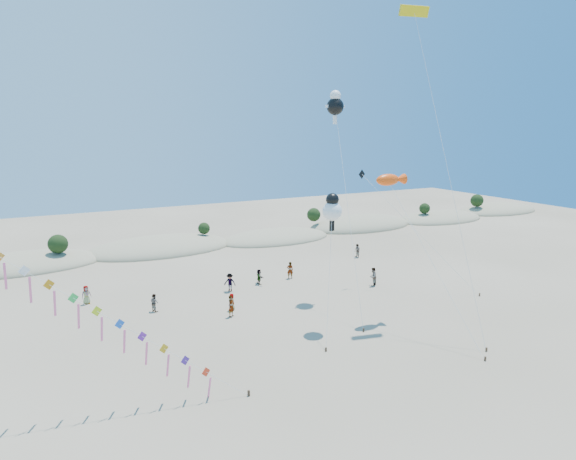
# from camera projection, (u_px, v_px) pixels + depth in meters

# --- Properties ---
(ground) EXTENTS (160.00, 160.00, 0.00)m
(ground) POSITION_uv_depth(u_px,v_px,m) (369.00, 454.00, 23.37)
(ground) COLOR #7C6D55
(ground) RESTS_ON ground
(dune_ridge) EXTENTS (145.30, 11.49, 5.57)m
(dune_ridge) POSITION_uv_depth(u_px,v_px,m) (169.00, 248.00, 63.14)
(dune_ridge) COLOR gray
(dune_ridge) RESTS_ON ground
(fish_kite) EXTENTS (2.78, 10.68, 11.93)m
(fish_kite) POSITION_uv_depth(u_px,v_px,m) (391.00, 180.00, 38.96)
(fish_kite) COLOR #3F2D1E
(fish_kite) RESTS_ON ground
(cartoon_kite_low) EXTENTS (3.77, 5.00, 10.65)m
(cartoon_kite_low) POSITION_uv_depth(u_px,v_px,m) (332.00, 209.00, 37.12)
(cartoon_kite_low) COLOR #3F2D1E
(cartoon_kite_low) RESTS_ON ground
(cartoon_kite_high) EXTENTS (4.31, 10.68, 18.92)m
(cartoon_kite_high) POSITION_uv_depth(u_px,v_px,m) (335.00, 105.00, 43.77)
(cartoon_kite_high) COLOR #3F2D1E
(cartoon_kite_high) RESTS_ON ground
(parafoil_kite) EXTENTS (2.50, 10.62, 25.04)m
(parafoil_kite) POSITION_uv_depth(u_px,v_px,m) (415.00, 16.00, 37.94)
(parafoil_kite) COLOR #3F2D1E
(parafoil_kite) RESTS_ON ground
(dark_kite) EXTENTS (7.81, 9.46, 11.52)m
(dark_kite) POSITION_uv_depth(u_px,v_px,m) (395.00, 209.00, 47.16)
(dark_kite) COLOR #3F2D1E
(dark_kite) RESTS_ON ground
(beachgoers) EXTENTS (31.77, 11.62, 1.86)m
(beachgoers) POSITION_uv_depth(u_px,v_px,m) (260.00, 281.00, 47.15)
(beachgoers) COLOR slate
(beachgoers) RESTS_ON ground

